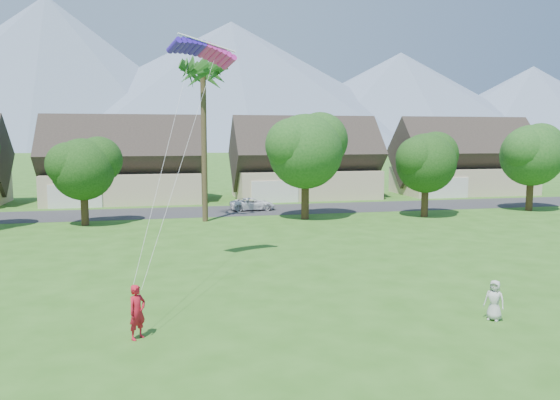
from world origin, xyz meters
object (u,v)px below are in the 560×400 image
object	(u,v)px
kite_flyer	(137,312)
parked_car	(252,204)
watcher	(494,300)
parafoil_kite	(202,49)

from	to	relation	value
kite_flyer	parked_car	size ratio (longest dim) A/B	0.45
watcher	parafoil_kite	world-z (taller)	parafoil_kite
watcher	parked_car	distance (m)	31.23
watcher	parked_car	size ratio (longest dim) A/B	0.37
watcher	parafoil_kite	distance (m)	17.41
kite_flyer	parafoil_kite	world-z (taller)	parafoil_kite
parked_car	watcher	bearing A→B (deg)	-175.98
parafoil_kite	kite_flyer	bearing A→B (deg)	-131.87
kite_flyer	parafoil_kite	xyz separation A→B (m)	(3.01, 9.37, 10.02)
parked_car	parafoil_kite	xyz separation A→B (m)	(-5.87, -20.76, 10.37)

